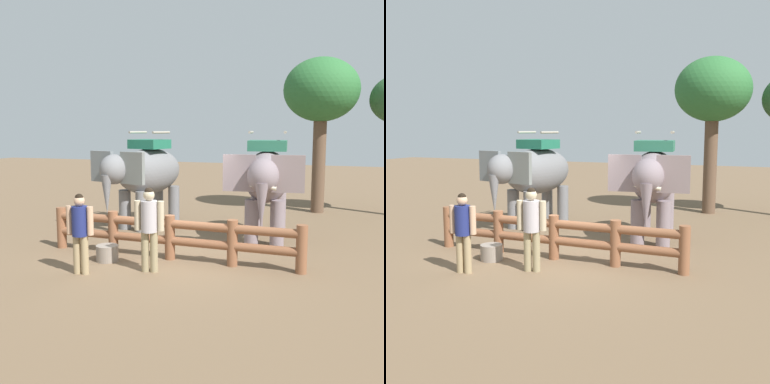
{
  "view_description": "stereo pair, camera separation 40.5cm",
  "coord_description": "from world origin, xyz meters",
  "views": [
    {
      "loc": [
        4.09,
        -9.9,
        3.07
      ],
      "look_at": [
        0.0,
        1.61,
        1.4
      ],
      "focal_mm": 43.85,
      "sensor_mm": 36.0,
      "label": 1
    },
    {
      "loc": [
        4.47,
        -9.76,
        3.07
      ],
      "look_at": [
        0.0,
        1.61,
        1.4
      ],
      "focal_mm": 43.85,
      "sensor_mm": 36.0,
      "label": 2
    }
  ],
  "objects": [
    {
      "name": "elephant_near_left",
      "position": [
        -2.1,
        3.19,
        1.67
      ],
      "size": [
        2.26,
        3.55,
        2.97
      ],
      "color": "slate",
      "rests_on": "ground"
    },
    {
      "name": "elephant_center",
      "position": [
        1.76,
        2.69,
        1.68
      ],
      "size": [
        1.99,
        3.53,
        2.99
      ],
      "color": "gray",
      "rests_on": "ground"
    },
    {
      "name": "log_fence",
      "position": [
        0.0,
        0.05,
        0.6
      ],
      "size": [
        6.33,
        0.39,
        1.05
      ],
      "color": "brown",
      "rests_on": "ground"
    },
    {
      "name": "feed_bucket",
      "position": [
        -1.32,
        -0.57,
        0.19
      ],
      "size": [
        0.52,
        0.52,
        0.37
      ],
      "color": "gray",
      "rests_on": "ground"
    },
    {
      "name": "tourist_woman_in_black",
      "position": [
        -0.04,
        -0.99,
        1.06
      ],
      "size": [
        0.64,
        0.41,
        1.83
      ],
      "color": "#968660",
      "rests_on": "ground"
    },
    {
      "name": "tree_far_left",
      "position": [
        2.74,
        7.64,
        4.3
      ],
      "size": [
        2.66,
        2.66,
        5.56
      ],
      "color": "brown",
      "rests_on": "ground"
    },
    {
      "name": "tourist_man_in_blue",
      "position": [
        -1.35,
        -1.62,
        0.99
      ],
      "size": [
        0.61,
        0.36,
        1.72
      ],
      "color": "#9F8860",
      "rests_on": "ground"
    },
    {
      "name": "ground_plane",
      "position": [
        0.0,
        0.0,
        0.0
      ],
      "size": [
        60.0,
        60.0,
        0.0
      ],
      "primitive_type": "plane",
      "color": "brown"
    }
  ]
}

